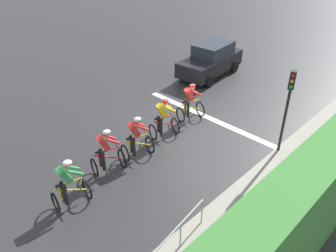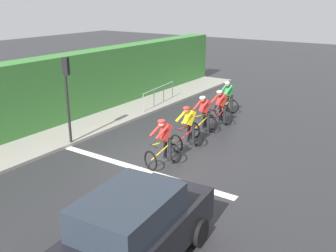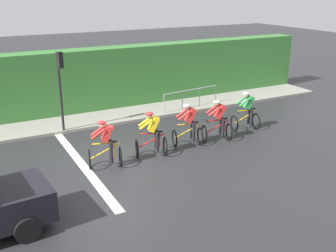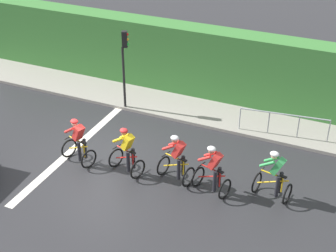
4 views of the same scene
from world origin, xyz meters
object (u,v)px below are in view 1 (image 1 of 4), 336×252
at_px(cyclist_trailing, 190,103).
at_px(pedestrian_railing_kerbside, 168,243).
at_px(cyclist_second, 106,153).
at_px(car_black, 211,60).
at_px(cyclist_mid, 136,139).
at_px(cyclist_lead, 68,185).
at_px(traffic_light_near_crossing, 288,101).
at_px(cyclist_fourth, 163,119).

distance_m(cyclist_trailing, pedestrian_railing_kerbside, 7.43).
distance_m(cyclist_second, car_black, 9.56).
bearing_deg(cyclist_second, cyclist_mid, -95.35).
height_order(cyclist_second, pedestrian_railing_kerbside, cyclist_second).
bearing_deg(cyclist_mid, cyclist_lead, 97.20).
bearing_deg(traffic_light_near_crossing, cyclist_mid, 46.10).
bearing_deg(cyclist_second, pedestrian_railing_kerbside, 162.89).
height_order(cyclist_fourth, pedestrian_railing_kerbside, cyclist_fourth).
distance_m(cyclist_fourth, pedestrian_railing_kerbside, 5.99).
xyz_separation_m(cyclist_second, cyclist_mid, (-0.12, -1.26, 0.00)).
xyz_separation_m(cyclist_lead, cyclist_mid, (0.39, -3.06, 0.00)).
height_order(cyclist_mid, car_black, car_black).
bearing_deg(cyclist_lead, cyclist_trailing, -83.06).
distance_m(car_black, pedestrian_railing_kerbside, 12.47).
xyz_separation_m(cyclist_lead, pedestrian_railing_kerbside, (-3.63, -0.53, -0.02)).
distance_m(cyclist_lead, cyclist_mid, 3.08).
height_order(cyclist_mid, cyclist_fourth, same).
bearing_deg(cyclist_trailing, cyclist_second, 93.48).
distance_m(cyclist_second, cyclist_trailing, 4.70).
distance_m(cyclist_second, traffic_light_near_crossing, 6.46).
bearing_deg(cyclist_lead, cyclist_fourth, -82.16).
relative_size(cyclist_mid, traffic_light_near_crossing, 0.50).
height_order(cyclist_fourth, car_black, car_black).
height_order(cyclist_fourth, traffic_light_near_crossing, traffic_light_near_crossing).
xyz_separation_m(cyclist_mid, car_black, (2.78, -7.92, 0.08)).
height_order(cyclist_lead, cyclist_fourth, same).
xyz_separation_m(cyclist_second, cyclist_fourth, (0.15, -2.92, 0.00)).
distance_m(cyclist_trailing, traffic_light_near_crossing, 4.32).
bearing_deg(traffic_light_near_crossing, cyclist_second, 53.27).
height_order(cyclist_lead, cyclist_trailing, same).
relative_size(cyclist_second, car_black, 0.39).
distance_m(cyclist_lead, car_black, 11.43).
bearing_deg(cyclist_mid, cyclist_trailing, -83.30).
bearing_deg(cyclist_fourth, traffic_light_near_crossing, -151.39).
height_order(cyclist_mid, pedestrian_railing_kerbside, cyclist_mid).
bearing_deg(pedestrian_railing_kerbside, traffic_light_near_crossing, -86.70).
bearing_deg(cyclist_fourth, pedestrian_railing_kerbside, 135.61).
relative_size(cyclist_fourth, pedestrian_railing_kerbside, 0.51).
bearing_deg(cyclist_lead, cyclist_mid, -82.80).
height_order(car_black, pedestrian_railing_kerbside, car_black).
xyz_separation_m(cyclist_second, car_black, (2.66, -9.18, 0.08)).
distance_m(cyclist_mid, cyclist_fourth, 1.68).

